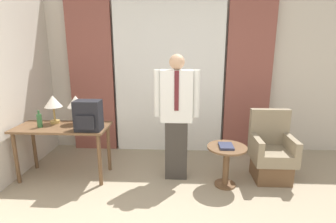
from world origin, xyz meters
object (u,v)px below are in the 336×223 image
at_px(bottle_near_edge, 39,120).
at_px(armchair, 271,154).
at_px(table_lamp_right, 76,103).
at_px(person, 177,113).
at_px(desk, 63,134).
at_px(book, 226,146).
at_px(backpack, 88,116).
at_px(table_lamp_left, 53,103).
at_px(side_table, 226,159).

distance_m(bottle_near_edge, armchair, 3.16).
xyz_separation_m(table_lamp_right, bottle_near_edge, (-0.43, -0.20, -0.20)).
height_order(bottle_near_edge, person, person).
relative_size(desk, bottle_near_edge, 5.37).
xyz_separation_m(armchair, book, (-0.66, -0.26, 0.21)).
relative_size(backpack, armchair, 0.41).
bearing_deg(table_lamp_right, bottle_near_edge, -155.45).
bearing_deg(table_lamp_left, book, -7.45).
relative_size(bottle_near_edge, person, 0.14).
xyz_separation_m(table_lamp_left, bottle_near_edge, (-0.11, -0.20, -0.20)).
bearing_deg(side_table, table_lamp_left, 173.16).
xyz_separation_m(table_lamp_right, armchair, (2.68, -0.04, -0.68)).
height_order(bottle_near_edge, backpack, backpack).
relative_size(table_lamp_left, bottle_near_edge, 1.72).
bearing_deg(table_lamp_left, side_table, -6.84).
distance_m(table_lamp_right, side_table, 2.16).
bearing_deg(person, side_table, -16.51).
distance_m(table_lamp_left, backpack, 0.66).
distance_m(bottle_near_edge, person, 1.82).
relative_size(desk, table_lamp_left, 3.13).
distance_m(side_table, book, 0.19).
distance_m(person, book, 0.76).
bearing_deg(desk, armchair, 1.93).
relative_size(desk, table_lamp_right, 3.13).
bearing_deg(bottle_near_edge, table_lamp_left, 60.64).
height_order(desk, person, person).
relative_size(desk, person, 0.73).
height_order(desk, armchair, armchair).
xyz_separation_m(table_lamp_left, table_lamp_right, (0.32, 0.00, 0.00)).
height_order(bottle_near_edge, side_table, bottle_near_edge).
xyz_separation_m(table_lamp_right, book, (2.02, -0.31, -0.47)).
height_order(table_lamp_right, side_table, table_lamp_right).
bearing_deg(backpack, bottle_near_edge, 172.76).
height_order(person, book, person).
relative_size(table_lamp_left, person, 0.23).
distance_m(person, side_table, 0.88).
xyz_separation_m(desk, side_table, (2.20, -0.14, -0.26)).
bearing_deg(table_lamp_right, book, -8.62).
bearing_deg(backpack, side_table, 0.09).
bearing_deg(bottle_near_edge, armchair, 2.81).
relative_size(backpack, side_table, 0.71).
relative_size(table_lamp_left, backpack, 1.02).
height_order(person, armchair, person).
bearing_deg(book, table_lamp_right, 171.38).
distance_m(table_lamp_left, book, 2.41).
relative_size(armchair, book, 4.15).
height_order(table_lamp_right, armchair, table_lamp_right).
xyz_separation_m(desk, backpack, (0.43, -0.15, 0.30)).
bearing_deg(armchair, backpack, -174.29).
xyz_separation_m(desk, armchair, (2.84, 0.10, -0.28)).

